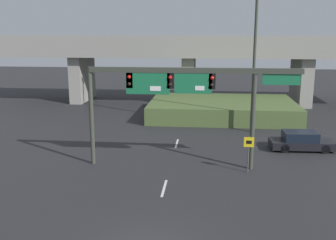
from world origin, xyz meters
The scene contains 7 objects.
lane_markings centered at (0.00, 15.45, 0.00)m, with size 0.14×37.87×0.01m.
signal_gantry centered at (0.73, 10.21, 5.00)m, with size 12.99×0.44×6.25m.
speed_limit_sign centered at (4.78, 9.50, 1.49)m, with size 0.60×0.11×2.28m.
highway_light_pole_near centered at (6.04, 19.76, 9.45)m, with size 0.70×0.36×18.14m.
overpass_bridge centered at (0.00, 33.82, 5.62)m, with size 46.56×7.81×7.98m.
grass_embankment centered at (3.76, 25.71, 0.81)m, with size 14.29×9.76×1.62m.
parked_sedan_near_right centered at (9.08, 14.72, 0.63)m, with size 4.59×2.02×1.35m.
Camera 1 is at (2.22, -13.42, 8.34)m, focal length 42.00 mm.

